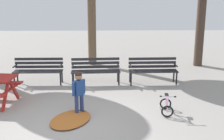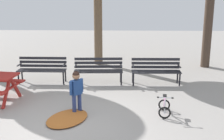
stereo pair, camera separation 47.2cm
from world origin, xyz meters
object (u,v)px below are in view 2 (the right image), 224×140
(park_bench_far_left, at_px, (42,68))
(kids_bicycle, at_px, (164,107))
(park_bench_left, at_px, (98,68))
(child_standing, at_px, (76,89))
(park_bench_right, at_px, (156,69))

(park_bench_far_left, bearing_deg, kids_bicycle, -35.32)
(park_bench_left, relative_size, kids_bicycle, 2.74)
(park_bench_far_left, distance_m, child_standing, 3.06)
(park_bench_left, height_order, child_standing, child_standing)
(park_bench_far_left, relative_size, kids_bicycle, 2.70)
(park_bench_left, xyz_separation_m, child_standing, (-0.34, -2.56, 0.13))
(park_bench_right, relative_size, kids_bicycle, 2.71)
(park_bench_right, relative_size, child_standing, 1.48)
(park_bench_right, height_order, child_standing, child_standing)
(park_bench_far_left, relative_size, park_bench_right, 1.00)
(park_bench_left, bearing_deg, child_standing, -97.62)
(park_bench_far_left, distance_m, park_bench_left, 1.90)
(park_bench_left, bearing_deg, park_bench_far_left, 178.07)
(child_standing, bearing_deg, kids_bicycle, -0.40)
(park_bench_far_left, relative_size, child_standing, 1.47)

